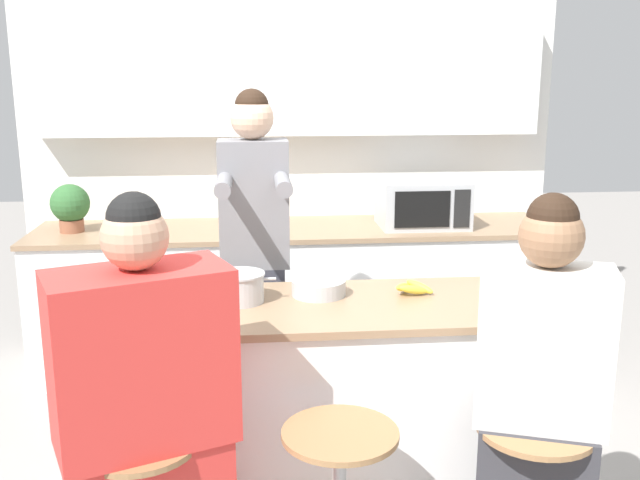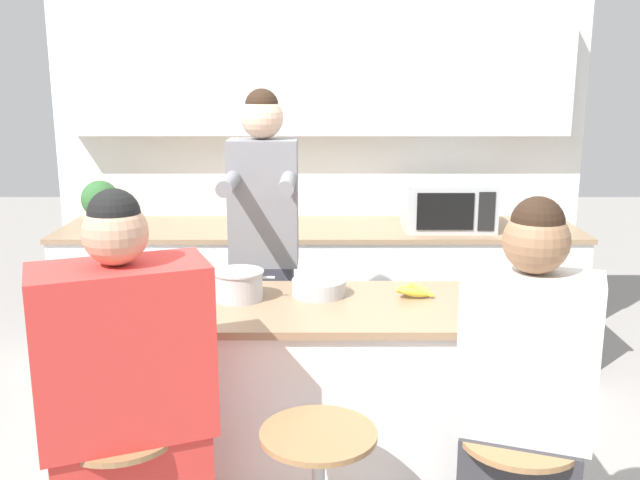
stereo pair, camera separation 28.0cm
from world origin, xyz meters
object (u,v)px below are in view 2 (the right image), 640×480
object	(u,v)px
person_seated_near	(524,436)
potted_plant	(102,202)
cooking_pot	(240,285)
banana_bunch	(414,291)
kitchen_island	(320,408)
person_cooking	(266,272)
person_wrapped_blanket	(130,428)
microwave	(449,205)
coffee_cup_near	(181,288)
fruit_bowl	(320,287)

from	to	relation	value
person_seated_near	potted_plant	distance (m)	3.04
cooking_pot	banana_bunch	distance (m)	0.72
kitchen_island	person_cooking	world-z (taller)	person_cooking
person_wrapped_blanket	microwave	xyz separation A→B (m)	(1.41, 2.18, 0.34)
person_cooking	coffee_cup_near	bearing A→B (deg)	-120.89
person_seated_near	fruit_bowl	world-z (taller)	person_seated_near
person_wrapped_blanket	coffee_cup_near	bearing A→B (deg)	63.90
banana_bunch	potted_plant	world-z (taller)	potted_plant
banana_bunch	microwave	size ratio (longest dim) A/B	0.34
person_cooking	microwave	xyz separation A→B (m)	(1.05, 1.00, 0.14)
person_wrapped_blanket	coffee_cup_near	distance (m)	0.73
person_cooking	cooking_pot	size ratio (longest dim) A/B	5.96
person_seated_near	coffee_cup_near	bearing A→B (deg)	171.33
kitchen_island	potted_plant	bearing A→B (deg)	130.07
person_wrapped_blanket	fruit_bowl	distance (m)	1.00
fruit_bowl	coffee_cup_near	world-z (taller)	coffee_cup_near
cooking_pot	potted_plant	xyz separation A→B (m)	(-1.03, 1.55, 0.07)
person_cooking	banana_bunch	xyz separation A→B (m)	(0.66, -0.48, 0.05)
microwave	person_wrapped_blanket	bearing A→B (deg)	-122.92
person_cooking	person_seated_near	size ratio (longest dim) A/B	1.20
kitchen_island	person_wrapped_blanket	bearing A→B (deg)	-135.43
microwave	person_cooking	bearing A→B (deg)	-136.43
kitchen_island	banana_bunch	world-z (taller)	banana_bunch
kitchen_island	fruit_bowl	size ratio (longest dim) A/B	7.16
fruit_bowl	kitchen_island	bearing A→B (deg)	-90.57
fruit_bowl	microwave	distance (m)	1.65
potted_plant	person_seated_near	bearing A→B (deg)	-47.69
kitchen_island	coffee_cup_near	distance (m)	0.76
person_wrapped_blanket	coffee_cup_near	xyz separation A→B (m)	(0.05, 0.67, 0.27)
fruit_bowl	potted_plant	xyz separation A→B (m)	(-1.36, 1.50, 0.10)
fruit_bowl	microwave	world-z (taller)	microwave
cooking_pot	person_cooking	bearing A→B (deg)	82.49
person_seated_near	banana_bunch	bearing A→B (deg)	131.17
cooking_pot	microwave	distance (m)	1.88
potted_plant	kitchen_island	bearing A→B (deg)	-49.93
fruit_bowl	banana_bunch	size ratio (longest dim) A/B	1.23
person_seated_near	potted_plant	xyz separation A→B (m)	(-2.03, 2.23, 0.38)
person_seated_near	cooking_pot	size ratio (longest dim) A/B	4.95
cooking_pot	fruit_bowl	distance (m)	0.34
person_cooking	microwave	distance (m)	1.46
cooking_pot	coffee_cup_near	world-z (taller)	cooking_pot
kitchen_island	person_cooking	xyz separation A→B (m)	(-0.26, 0.57, 0.43)
kitchen_island	fruit_bowl	bearing A→B (deg)	89.43
kitchen_island	microwave	bearing A→B (deg)	63.26
coffee_cup_near	potted_plant	world-z (taller)	potted_plant
cooking_pot	fruit_bowl	world-z (taller)	cooking_pot
microwave	person_seated_near	bearing A→B (deg)	-93.18
potted_plant	fruit_bowl	bearing A→B (deg)	-47.70
kitchen_island	coffee_cup_near	xyz separation A→B (m)	(-0.57, 0.06, 0.51)
person_cooking	person_wrapped_blanket	bearing A→B (deg)	-106.75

